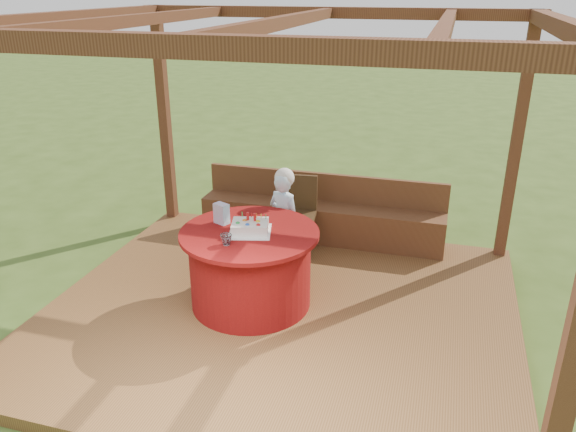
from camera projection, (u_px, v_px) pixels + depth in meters
The scene contains 10 objects.
ground at pixel (281, 318), 5.57m from camera, with size 60.00×60.00×0.00m, color #354F1A.
deck at pixel (281, 313), 5.54m from camera, with size 4.50×4.00×0.12m, color brown.
pergola at pixel (280, 70), 4.65m from camera, with size 4.50×4.00×2.72m.
bench at pixel (321, 218), 6.95m from camera, with size 3.00×0.42×0.80m.
table at pixel (250, 267), 5.46m from camera, with size 1.33×1.33×0.78m.
chair at pixel (297, 210), 6.57m from camera, with size 0.49×0.49×0.89m.
elderly_woman at pixel (285, 219), 6.06m from camera, with size 0.49×0.42×1.17m.
birthday_cake at pixel (250, 227), 5.28m from camera, with size 0.47×0.47×0.18m.
gift_bag at pixel (222, 214), 5.46m from camera, with size 0.14×0.09×0.20m, color #E996C9.
drinking_glass at pixel (226, 240), 5.03m from camera, with size 0.11×0.11×0.10m, color white.
Camera 1 is at (1.39, -4.55, 3.06)m, focal length 35.00 mm.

